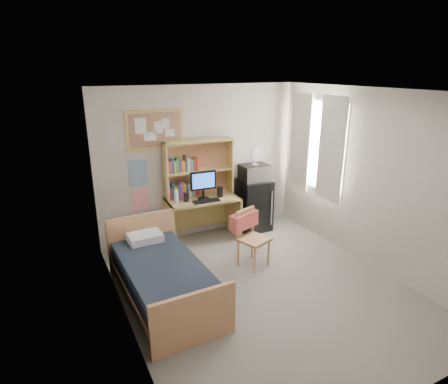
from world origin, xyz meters
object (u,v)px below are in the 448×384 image
microwave (255,173)px  bulletin_board (155,130)px  desk_chair (254,239)px  desk_fan (255,157)px  bed (164,282)px  speaker_left (186,197)px  mini_fridge (253,205)px  desk (203,219)px  monitor (203,186)px  speaker_right (220,192)px

microwave → bulletin_board: bearing=172.2°
desk_chair → desk_fan: desk_fan is taller
bed → speaker_left: speaker_left is taller
bulletin_board → mini_fridge: bearing=-9.4°
desk_chair → mini_fridge: size_ratio=0.93×
mini_fridge → desk_fan: bearing=-90.0°
desk_fan → speaker_left: bearing=-175.3°
bed → speaker_left: (0.85, 1.38, 0.59)m
bulletin_board → desk_fan: bearing=-10.1°
desk_chair → bed: 1.51m
bulletin_board → desk: size_ratio=0.77×
mini_fridge → bed: 2.63m
microwave → desk_fan: desk_fan is taller
monitor → desk_fan: 1.10m
mini_fridge → monitor: monitor is taller
speaker_right → desk_fan: desk_fan is taller
mini_fridge → microwave: size_ratio=1.88×
mini_fridge → monitor: 1.16m
bulletin_board → speaker_left: bearing=-45.0°
speaker_left → speaker_right: 0.60m
desk_chair → speaker_right: 1.17m
monitor → mini_fridge: bearing=8.4°
desk_chair → speaker_right: size_ratio=4.88×
bulletin_board → microwave: size_ratio=1.89×
desk_chair → mini_fridge: mini_fridge is taller
microwave → desk_fan: 0.29m
mini_fridge → monitor: bearing=-172.6°
bulletin_board → desk: bulletin_board is taller
bulletin_board → desk_fan: bulletin_board is taller
speaker_left → speaker_right: bearing=-0.0°
bulletin_board → speaker_right: 1.48m
bulletin_board → speaker_left: size_ratio=6.01×
microwave → speaker_left: bearing=-175.3°
speaker_left → desk_chair: bearing=-57.6°
bed → desk_fan: bearing=31.7°
bulletin_board → bed: bulletin_board is taller
desk_chair → speaker_right: (-0.03, 1.09, 0.42)m
mini_fridge → speaker_left: bearing=-174.5°
speaker_right → desk_chair: bearing=-85.2°
bulletin_board → speaker_right: bearing=-22.2°
desk_chair → speaker_left: bearing=99.7°
speaker_left → desk_fan: (1.33, 0.05, 0.53)m
bed → desk_fan: 2.84m
bed → monitor: monitor is taller
speaker_left → microwave: microwave is taller
speaker_left → bed: bearing=-118.4°
mini_fridge → bed: bearing=-144.0°
desk_fan → desk_chair: bearing=-118.5°
desk → desk_fan: size_ratio=4.17×
desk_chair → monitor: monitor is taller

